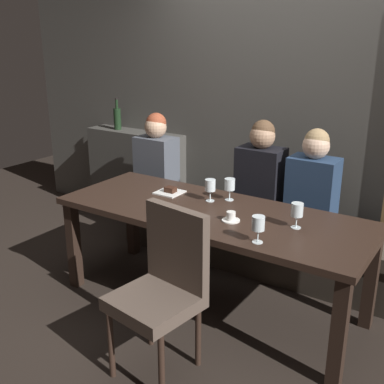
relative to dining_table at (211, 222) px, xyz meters
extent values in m
plane|color=black|center=(0.00, 0.00, -0.65)|extent=(9.00, 9.00, 0.00)
cube|color=#4C4944|center=(0.00, 1.22, 0.85)|extent=(6.00, 0.12, 3.00)
cube|color=#413E3A|center=(-1.55, 1.04, -0.18)|extent=(1.10, 0.28, 0.95)
cube|color=black|center=(-1.03, -0.35, -0.30)|extent=(0.08, 0.08, 0.69)
cube|color=black|center=(1.03, -0.35, -0.30)|extent=(0.08, 0.08, 0.69)
cube|color=black|center=(-1.03, 0.35, -0.30)|extent=(0.08, 0.08, 0.69)
cube|color=black|center=(1.03, 0.35, -0.30)|extent=(0.08, 0.08, 0.69)
cube|color=#302119|center=(0.00, 0.00, 0.07)|extent=(2.20, 0.84, 0.04)
cube|color=#312A23|center=(0.00, 0.70, -0.48)|extent=(2.50, 0.40, 0.35)
cube|color=#473D33|center=(0.00, 0.70, -0.25)|extent=(2.50, 0.44, 0.10)
cylinder|color=#302119|center=(-0.07, -0.98, -0.44)|extent=(0.04, 0.04, 0.42)
cylinder|color=#302119|center=(0.29, -0.98, -0.44)|extent=(0.04, 0.04, 0.42)
cylinder|color=#302119|center=(-0.07, -0.62, -0.44)|extent=(0.04, 0.04, 0.42)
cylinder|color=#302119|center=(0.29, -0.62, -0.44)|extent=(0.04, 0.04, 0.42)
cube|color=brown|center=(0.11, -0.80, -0.19)|extent=(0.50, 0.50, 0.08)
cube|color=brown|center=(0.14, -0.61, 0.09)|extent=(0.44, 0.12, 0.48)
cube|color=#4C515B|center=(-1.01, 0.69, 0.08)|extent=(0.36, 0.24, 0.56)
sphere|color=tan|center=(-1.01, 0.69, 0.45)|extent=(0.20, 0.20, 0.20)
sphere|color=brown|center=(-1.01, 0.70, 0.49)|extent=(0.18, 0.18, 0.18)
cube|color=black|center=(0.04, 0.69, 0.10)|extent=(0.36, 0.24, 0.60)
sphere|color=tan|center=(0.04, 0.69, 0.49)|extent=(0.20, 0.20, 0.20)
sphere|color=brown|center=(0.04, 0.70, 0.53)|extent=(0.18, 0.18, 0.18)
cube|color=navy|center=(0.46, 0.71, 0.09)|extent=(0.36, 0.24, 0.58)
sphere|color=#DBB293|center=(0.46, 0.71, 0.47)|extent=(0.20, 0.20, 0.20)
sphere|color=#9E7F56|center=(0.46, 0.72, 0.50)|extent=(0.18, 0.18, 0.18)
cylinder|color=black|center=(-1.77, 1.02, 0.41)|extent=(0.08, 0.08, 0.22)
cylinder|color=black|center=(-1.77, 1.02, 0.56)|extent=(0.03, 0.03, 0.09)
cylinder|color=black|center=(-1.77, 1.02, 0.62)|extent=(0.03, 0.03, 0.02)
cylinder|color=silver|center=(0.00, 0.25, 0.09)|extent=(0.06, 0.06, 0.00)
cylinder|color=silver|center=(0.00, 0.25, 0.13)|extent=(0.01, 0.01, 0.07)
cylinder|color=silver|center=(0.00, 0.25, 0.21)|extent=(0.08, 0.08, 0.08)
cylinder|color=gold|center=(0.00, 0.25, 0.18)|extent=(0.07, 0.07, 0.03)
cylinder|color=silver|center=(-0.11, 0.16, 0.09)|extent=(0.06, 0.06, 0.00)
cylinder|color=silver|center=(-0.11, 0.16, 0.13)|extent=(0.01, 0.01, 0.07)
cylinder|color=silver|center=(-0.11, 0.16, 0.21)|extent=(0.08, 0.08, 0.08)
cylinder|color=maroon|center=(-0.11, 0.16, 0.19)|extent=(0.07, 0.07, 0.04)
cylinder|color=silver|center=(0.50, -0.31, 0.09)|extent=(0.06, 0.06, 0.00)
cylinder|color=silver|center=(0.50, -0.31, 0.13)|extent=(0.01, 0.01, 0.07)
cylinder|color=silver|center=(0.50, -0.31, 0.21)|extent=(0.08, 0.08, 0.08)
cylinder|color=maroon|center=(0.50, -0.31, 0.19)|extent=(0.07, 0.07, 0.04)
cylinder|color=silver|center=(0.60, 0.03, 0.09)|extent=(0.06, 0.06, 0.00)
cylinder|color=silver|center=(0.60, 0.03, 0.13)|extent=(0.01, 0.01, 0.07)
cylinder|color=silver|center=(0.60, 0.03, 0.21)|extent=(0.08, 0.08, 0.08)
cylinder|color=maroon|center=(0.60, 0.03, 0.18)|extent=(0.07, 0.07, 0.03)
cylinder|color=white|center=(0.21, -0.10, 0.09)|extent=(0.12, 0.12, 0.01)
cylinder|color=white|center=(0.21, -0.10, 0.12)|extent=(0.06, 0.06, 0.06)
cylinder|color=brown|center=(0.21, -0.10, 0.15)|extent=(0.05, 0.05, 0.01)
cube|color=white|center=(-0.46, 0.14, 0.09)|extent=(0.19, 0.19, 0.01)
cube|color=#381E14|center=(-0.45, 0.14, 0.12)|extent=(0.08, 0.06, 0.04)
camera|label=1|loc=(1.57, -2.61, 1.25)|focal=44.02mm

